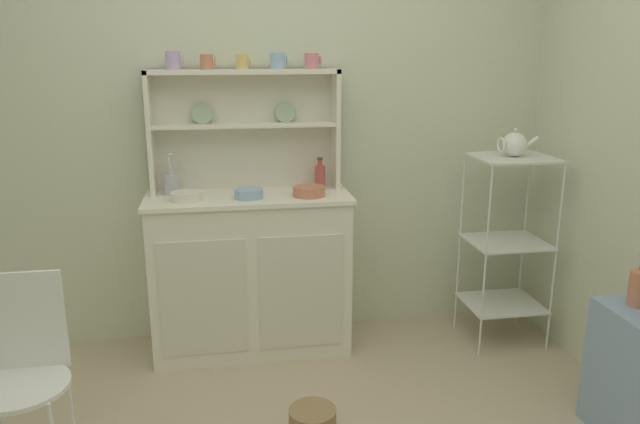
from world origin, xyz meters
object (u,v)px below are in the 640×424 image
object	(u,v)px
wire_chair	(22,363)
utensil_jar	(171,184)
cup_lilac_0	(173,60)
flower_vase	(640,286)
hutch_cabinet	(251,271)
hutch_shelf_unit	(244,120)
porcelain_teapot	(514,144)
jam_bottle	(320,176)
bowl_mixing_large	(187,196)
bakers_rack	(507,233)

from	to	relation	value
wire_chair	utensil_jar	world-z (taller)	utensil_jar
wire_chair	cup_lilac_0	distance (m)	1.64
cup_lilac_0	flower_vase	bearing A→B (deg)	-31.07
hutch_cabinet	wire_chair	bearing A→B (deg)	-132.70
hutch_cabinet	hutch_shelf_unit	bearing A→B (deg)	90.00
wire_chair	flower_vase	bearing A→B (deg)	-17.47
wire_chair	cup_lilac_0	bearing A→B (deg)	47.51
hutch_cabinet	porcelain_teapot	bearing A→B (deg)	-5.35
wire_chair	jam_bottle	bearing A→B (deg)	23.20
porcelain_teapot	flower_vase	distance (m)	1.04
bowl_mixing_large	utensil_jar	world-z (taller)	utensil_jar
hutch_cabinet	cup_lilac_0	bearing A→B (deg)	161.11
cup_lilac_0	utensil_jar	world-z (taller)	cup_lilac_0
bowl_mixing_large	flower_vase	distance (m)	2.16
wire_chair	bowl_mixing_large	distance (m)	1.16
hutch_shelf_unit	flower_vase	bearing A→B (deg)	-37.37
bakers_rack	porcelain_teapot	distance (m)	0.51
hutch_cabinet	jam_bottle	bearing A→B (deg)	12.01
cup_lilac_0	bowl_mixing_large	world-z (taller)	cup_lilac_0
utensil_jar	hutch_shelf_unit	bearing A→B (deg)	11.97
wire_chair	porcelain_teapot	xyz separation A→B (m)	(2.35, 0.85, 0.64)
bakers_rack	flower_vase	distance (m)	0.93
wire_chair	porcelain_teapot	bearing A→B (deg)	3.91
hutch_shelf_unit	cup_lilac_0	xyz separation A→B (m)	(-0.36, -0.04, 0.32)
hutch_shelf_unit	jam_bottle	world-z (taller)	hutch_shelf_unit
porcelain_teapot	bowl_mixing_large	bearing A→B (deg)	177.99
wire_chair	jam_bottle	distance (m)	1.76
hutch_shelf_unit	bowl_mixing_large	bearing A→B (deg)	-143.51
cup_lilac_0	bowl_mixing_large	bearing A→B (deg)	-79.24
hutch_shelf_unit	porcelain_teapot	bearing A→B (deg)	-11.70
jam_bottle	utensil_jar	distance (m)	0.81
hutch_cabinet	bowl_mixing_large	distance (m)	0.56
wire_chair	flower_vase	distance (m)	2.51
hutch_shelf_unit	porcelain_teapot	distance (m)	1.48
utensil_jar	hutch_cabinet	bearing A→B (deg)	-10.83
hutch_shelf_unit	utensil_jar	world-z (taller)	hutch_shelf_unit
bowl_mixing_large	wire_chair	bearing A→B (deg)	-122.87
hutch_cabinet	flower_vase	bearing A→B (deg)	-33.46
hutch_shelf_unit	wire_chair	xyz separation A→B (m)	(-0.91, -1.15, -0.76)
wire_chair	jam_bottle	world-z (taller)	jam_bottle
hutch_cabinet	utensil_jar	bearing A→B (deg)	169.17
hutch_shelf_unit	bowl_mixing_large	world-z (taller)	hutch_shelf_unit
utensil_jar	porcelain_teapot	world-z (taller)	porcelain_teapot
hutch_shelf_unit	cup_lilac_0	world-z (taller)	cup_lilac_0
flower_vase	utensil_jar	bearing A→B (deg)	150.51
wire_chair	utensil_jar	size ratio (longest dim) A/B	3.74
cup_lilac_0	porcelain_teapot	bearing A→B (deg)	-8.14
utensil_jar	flower_vase	size ratio (longest dim) A/B	0.77
hutch_cabinet	jam_bottle	distance (m)	0.66
bowl_mixing_large	flower_vase	bearing A→B (deg)	-27.10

